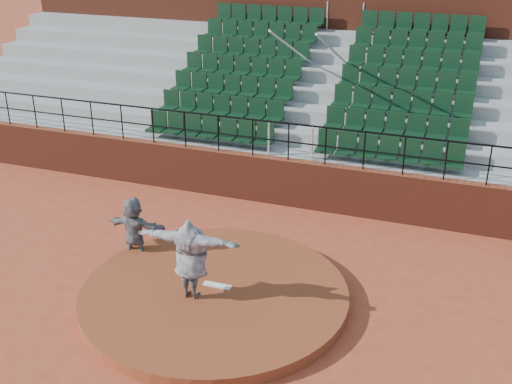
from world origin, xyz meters
TOP-DOWN VIEW (x-y plane):
  - ground at (0.00, 0.00)m, footprint 90.00×90.00m
  - pitchers_mound at (0.00, 0.00)m, footprint 5.50×5.50m
  - pitching_rubber at (0.00, 0.15)m, footprint 0.60×0.15m
  - boundary_wall at (0.00, 5.00)m, footprint 24.00×0.30m
  - wall_railing at (0.00, 5.00)m, footprint 24.04×0.05m
  - seating_deck at (0.00, 8.64)m, footprint 24.00×5.97m
  - press_box_facade at (0.00, 12.60)m, footprint 24.00×3.00m
  - pitcher at (-0.34, -0.34)m, footprint 2.13×0.67m
  - fielder at (-2.38, 0.97)m, footprint 1.43×0.49m

SIDE VIEW (x-z plane):
  - ground at x=0.00m, z-range 0.00..0.00m
  - pitchers_mound at x=0.00m, z-range 0.00..0.25m
  - pitching_rubber at x=0.00m, z-range 0.25..0.28m
  - boundary_wall at x=0.00m, z-range 0.00..1.30m
  - fielder at x=-2.38m, z-range 0.00..1.53m
  - pitcher at x=-0.34m, z-range 0.25..1.96m
  - seating_deck at x=0.00m, z-range -0.86..3.77m
  - wall_railing at x=0.00m, z-range 1.52..2.54m
  - press_box_facade at x=0.00m, z-range 0.00..7.10m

